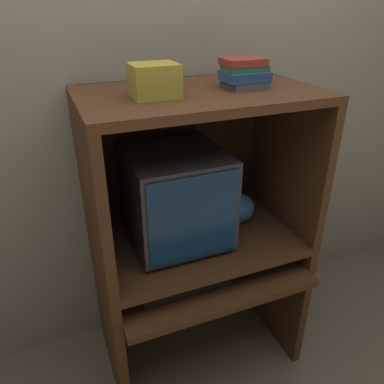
# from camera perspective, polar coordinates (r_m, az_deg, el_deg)

# --- Properties ---
(wall_back) EXTENTS (6.00, 0.06, 2.60)m
(wall_back) POSITION_cam_1_polar(r_m,az_deg,el_deg) (1.88, -3.39, 13.39)
(wall_back) COLOR gray
(wall_back) RESTS_ON ground_plane
(desk_base) EXTENTS (0.96, 0.67, 0.62)m
(desk_base) POSITION_cam_1_polar(r_m,az_deg,el_deg) (1.98, 1.36, -15.65)
(desk_base) COLOR #4C2D19
(desk_base) RESTS_ON ground_plane
(desk_monitor_shelf) EXTENTS (0.96, 0.60, 0.12)m
(desk_monitor_shelf) POSITION_cam_1_polar(r_m,az_deg,el_deg) (1.82, 0.87, -7.45)
(desk_monitor_shelf) COLOR #4C2D19
(desk_monitor_shelf) RESTS_ON desk_base
(hutch_upper) EXTENTS (0.96, 0.60, 0.69)m
(hutch_upper) POSITION_cam_1_polar(r_m,az_deg,el_deg) (1.62, 0.50, 7.20)
(hutch_upper) COLOR #4C2D19
(hutch_upper) RESTS_ON desk_monitor_shelf
(crt_monitor) EXTENTS (0.42, 0.44, 0.43)m
(crt_monitor) POSITION_cam_1_polar(r_m,az_deg,el_deg) (1.67, -2.46, -0.66)
(crt_monitor) COLOR #333338
(crt_monitor) RESTS_ON desk_monitor_shelf
(keyboard) EXTENTS (0.40, 0.14, 0.03)m
(keyboard) POSITION_cam_1_polar(r_m,az_deg,el_deg) (1.70, -1.25, -13.71)
(keyboard) COLOR #2D2D30
(keyboard) RESTS_ON desk_base
(mouse) EXTENTS (0.06, 0.04, 0.03)m
(mouse) POSITION_cam_1_polar(r_m,az_deg,el_deg) (1.80, 6.86, -11.19)
(mouse) COLOR black
(mouse) RESTS_ON desk_base
(snack_bag) EXTENTS (0.19, 0.14, 0.16)m
(snack_bag) POSITION_cam_1_polar(r_m,az_deg,el_deg) (1.88, 6.74, -2.56)
(snack_bag) COLOR #336BB7
(snack_bag) RESTS_ON desk_monitor_shelf
(book_stack) EXTENTS (0.17, 0.14, 0.11)m
(book_stack) POSITION_cam_1_polar(r_m,az_deg,el_deg) (1.57, 7.99, 17.43)
(book_stack) COLOR #4C4C51
(book_stack) RESTS_ON hutch_upper
(storage_box) EXTENTS (0.17, 0.14, 0.12)m
(storage_box) POSITION_cam_1_polar(r_m,az_deg,el_deg) (1.41, -5.77, 16.55)
(storage_box) COLOR gold
(storage_box) RESTS_ON hutch_upper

